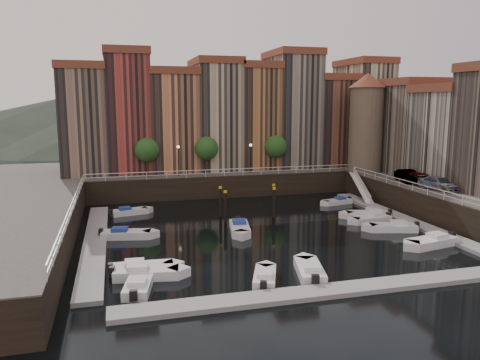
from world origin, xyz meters
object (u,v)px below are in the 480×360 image
object	(u,v)px
car_a	(420,179)
boat_left_0	(145,273)
mooring_pilings	(249,203)
car_c	(438,184)
boat_left_2	(125,234)
car_b	(408,177)
corner_tower	(366,121)
boat_left_1	(141,268)
gangway	(361,186)

from	to	relation	value
car_a	boat_left_0	bearing A→B (deg)	-169.63
mooring_pilings	car_c	world-z (taller)	car_c
mooring_pilings	boat_left_2	xyz separation A→B (m)	(-13.67, -4.76, -1.27)
boat_left_0	car_b	xyz separation A→B (m)	(32.74, 15.57, 3.39)
boat_left_0	car_b	size ratio (longest dim) A/B	1.08
corner_tower	boat_left_2	distance (m)	37.75
car_a	boat_left_1	bearing A→B (deg)	-171.38
boat_left_2	car_b	size ratio (longest dim) A/B	1.05
gangway	mooring_pilings	world-z (taller)	gangway
boat_left_2	car_a	world-z (taller)	car_a
boat_left_2	mooring_pilings	bearing A→B (deg)	30.46
car_b	boat_left_0	bearing A→B (deg)	-143.80
gangway	car_b	world-z (taller)	car_b
boat_left_0	boat_left_1	xyz separation A→B (m)	(-0.17, 1.11, -0.01)
boat_left_0	car_a	bearing A→B (deg)	31.22
gangway	boat_left_1	size ratio (longest dim) A/B	1.70
gangway	boat_left_2	xyz separation A→B (m)	(-30.58, -9.90, -1.54)
boat_left_2	car_c	world-z (taller)	car_c
corner_tower	car_a	distance (m)	13.25
corner_tower	boat_left_1	xyz separation A→B (m)	(-32.51, -24.27, -9.82)
gangway	boat_left_2	distance (m)	32.18
mooring_pilings	boat_left_1	world-z (taller)	mooring_pilings
boat_left_0	boat_left_2	world-z (taller)	boat_left_0
boat_left_2	car_a	xyz separation A→B (m)	(34.28, 2.84, 3.40)
car_c	gangway	bearing A→B (deg)	98.82
gangway	boat_left_2	world-z (taller)	gangway
mooring_pilings	car_a	distance (m)	20.81
boat_left_1	car_a	bearing A→B (deg)	23.93
corner_tower	car_c	world-z (taller)	corner_tower
car_c	corner_tower	bearing A→B (deg)	82.03
boat_left_2	car_b	distance (m)	34.37
boat_left_0	boat_left_1	bearing A→B (deg)	107.52
car_a	boat_left_2	bearing A→B (deg)	172.47
boat_left_1	boat_left_0	bearing A→B (deg)	-78.03
mooring_pilings	car_a	world-z (taller)	car_a
car_b	car_a	bearing A→B (deg)	-66.67
boat_left_2	corner_tower	bearing A→B (deg)	34.53
mooring_pilings	car_c	distance (m)	21.45
car_b	car_c	world-z (taller)	car_b
boat_left_1	car_c	bearing A→B (deg)	18.89
boat_left_0	gangway	bearing A→B (deg)	43.93
car_b	mooring_pilings	bearing A→B (deg)	-169.70
boat_left_2	gangway	bearing A→B (deg)	29.19
boat_left_0	boat_left_2	distance (m)	11.03
car_b	car_c	bearing A→B (deg)	-73.52
gangway	boat_left_1	xyz separation A→B (m)	(-29.61, -19.77, -1.54)
corner_tower	boat_left_2	xyz separation A→B (m)	(-33.48, -14.40, -9.82)
boat_left_0	boat_left_2	size ratio (longest dim) A/B	1.03
mooring_pilings	car_c	xyz separation A→B (m)	(20.72, -5.14, 2.06)
car_b	gangway	bearing A→B (deg)	132.67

